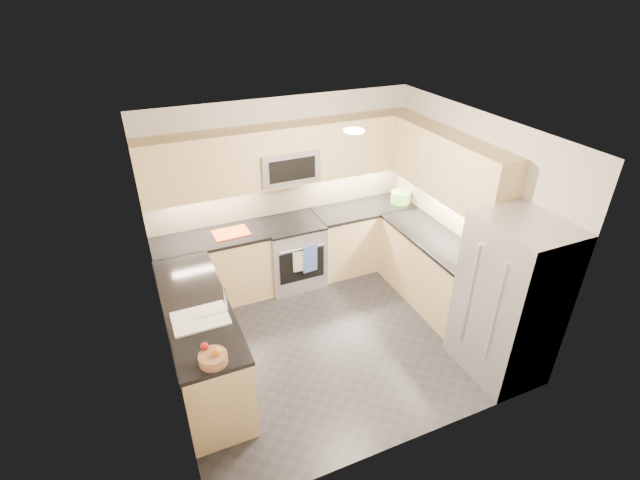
{
  "coord_description": "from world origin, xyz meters",
  "views": [
    {
      "loc": [
        -1.83,
        -3.86,
        3.77
      ],
      "look_at": [
        0.0,
        0.35,
        1.15
      ],
      "focal_mm": 26.0,
      "sensor_mm": 36.0,
      "label": 1
    }
  ],
  "objects": [
    {
      "name": "floor",
      "position": [
        0.0,
        0.0,
        0.0
      ],
      "size": [
        3.6,
        3.2,
        0.0
      ],
      "primitive_type": "cube",
      "color": "#232328",
      "rests_on": "ground"
    },
    {
      "name": "ceiling",
      "position": [
        0.0,
        0.0,
        2.5
      ],
      "size": [
        3.6,
        3.2,
        0.02
      ],
      "primitive_type": "cube",
      "color": "beige",
      "rests_on": "wall_back"
    },
    {
      "name": "wall_back",
      "position": [
        0.0,
        1.6,
        1.25
      ],
      "size": [
        3.6,
        0.02,
        2.5
      ],
      "primitive_type": "cube",
      "color": "#BEB3A5",
      "rests_on": "floor"
    },
    {
      "name": "wall_front",
      "position": [
        0.0,
        -1.6,
        1.25
      ],
      "size": [
        3.6,
        0.02,
        2.5
      ],
      "primitive_type": "cube",
      "color": "#BEB3A5",
      "rests_on": "floor"
    },
    {
      "name": "wall_left",
      "position": [
        -1.8,
        0.0,
        1.25
      ],
      "size": [
        0.02,
        3.2,
        2.5
      ],
      "primitive_type": "cube",
      "color": "#BEB3A5",
      "rests_on": "floor"
    },
    {
      "name": "wall_right",
      "position": [
        1.8,
        0.0,
        1.25
      ],
      "size": [
        0.02,
        3.2,
        2.5
      ],
      "primitive_type": "cube",
      "color": "#BEB3A5",
      "rests_on": "floor"
    },
    {
      "name": "base_cab_back_left",
      "position": [
        -1.09,
        1.3,
        0.45
      ],
      "size": [
        1.42,
        0.6,
        0.9
      ],
      "primitive_type": "cube",
      "color": "tan",
      "rests_on": "floor"
    },
    {
      "name": "base_cab_back_right",
      "position": [
        1.09,
        1.3,
        0.45
      ],
      "size": [
        1.42,
        0.6,
        0.9
      ],
      "primitive_type": "cube",
      "color": "tan",
      "rests_on": "floor"
    },
    {
      "name": "base_cab_right",
      "position": [
        1.5,
        0.15,
        0.45
      ],
      "size": [
        0.6,
        1.7,
        0.9
      ],
      "primitive_type": "cube",
      "color": "tan",
      "rests_on": "floor"
    },
    {
      "name": "base_cab_peninsula",
      "position": [
        -1.5,
        0.0,
        0.45
      ],
      "size": [
        0.6,
        2.0,
        0.9
      ],
      "primitive_type": "cube",
      "color": "tan",
      "rests_on": "floor"
    },
    {
      "name": "countertop_back_left",
      "position": [
        -1.09,
        1.3,
        0.92
      ],
      "size": [
        1.42,
        0.63,
        0.04
      ],
      "primitive_type": "cube",
      "color": "black",
      "rests_on": "base_cab_back_left"
    },
    {
      "name": "countertop_back_right",
      "position": [
        1.09,
        1.3,
        0.92
      ],
      "size": [
        1.42,
        0.63,
        0.04
      ],
      "primitive_type": "cube",
      "color": "black",
      "rests_on": "base_cab_back_right"
    },
    {
      "name": "countertop_right",
      "position": [
        1.5,
        0.15,
        0.92
      ],
      "size": [
        0.63,
        1.7,
        0.04
      ],
      "primitive_type": "cube",
      "color": "black",
      "rests_on": "base_cab_right"
    },
    {
      "name": "countertop_peninsula",
      "position": [
        -1.5,
        0.0,
        0.92
      ],
      "size": [
        0.63,
        2.0,
        0.04
      ],
      "primitive_type": "cube",
      "color": "black",
      "rests_on": "base_cab_peninsula"
    },
    {
      "name": "upper_cab_back",
      "position": [
        0.0,
        1.43,
        1.83
      ],
      "size": [
        3.6,
        0.35,
        0.75
      ],
      "primitive_type": "cube",
      "color": "tan",
      "rests_on": "wall_back"
    },
    {
      "name": "upper_cab_right",
      "position": [
        1.62,
        0.28,
        1.83
      ],
      "size": [
        0.35,
        1.95,
        0.75
      ],
      "primitive_type": "cube",
      "color": "tan",
      "rests_on": "wall_right"
    },
    {
      "name": "backsplash_back",
      "position": [
        0.0,
        1.6,
        1.2
      ],
      "size": [
        3.6,
        0.01,
        0.51
      ],
      "primitive_type": "cube",
      "color": "tan",
      "rests_on": "wall_back"
    },
    {
      "name": "backsplash_right",
      "position": [
        1.8,
        0.45,
        1.2
      ],
      "size": [
        0.01,
        2.3,
        0.51
      ],
      "primitive_type": "cube",
      "color": "tan",
      "rests_on": "wall_right"
    },
    {
      "name": "gas_range",
      "position": [
        0.0,
        1.28,
        0.46
      ],
      "size": [
        0.76,
        0.65,
        0.91
      ],
      "primitive_type": "cube",
      "color": "#ABADB4",
      "rests_on": "floor"
    },
    {
      "name": "range_cooktop",
      "position": [
        0.0,
        1.28,
        0.92
      ],
      "size": [
        0.76,
        0.65,
        0.03
      ],
      "primitive_type": "cube",
      "color": "black",
      "rests_on": "gas_range"
    },
    {
      "name": "oven_door_glass",
      "position": [
        0.0,
        0.95,
        0.45
      ],
      "size": [
        0.62,
        0.02,
        0.45
      ],
      "primitive_type": "cube",
      "color": "black",
      "rests_on": "gas_range"
    },
    {
      "name": "oven_handle",
      "position": [
        0.0,
        0.93,
        0.72
      ],
      "size": [
        0.6,
        0.02,
        0.02
      ],
      "primitive_type": "cylinder",
      "rotation": [
        0.0,
        1.57,
        0.0
      ],
      "color": "#B2B5BA",
      "rests_on": "gas_range"
    },
    {
      "name": "microwave",
      "position": [
        0.0,
        1.4,
        1.7
      ],
      "size": [
        0.76,
        0.4,
        0.4
      ],
      "primitive_type": "cube",
      "color": "#93959A",
      "rests_on": "upper_cab_back"
    },
    {
      "name": "microwave_door",
      "position": [
        0.0,
        1.2,
        1.7
      ],
      "size": [
        0.6,
        0.01,
        0.28
      ],
      "primitive_type": "cube",
      "color": "black",
      "rests_on": "microwave"
    },
    {
      "name": "refrigerator",
      "position": [
        1.45,
        -1.15,
        0.9
      ],
      "size": [
        0.7,
        0.9,
        1.8
      ],
      "primitive_type": "cube",
      "color": "#ABAEB4",
      "rests_on": "floor"
    },
    {
      "name": "fridge_handle_left",
      "position": [
        1.08,
        -1.33,
        0.95
      ],
      "size": [
        0.02,
        0.02,
        1.2
      ],
      "primitive_type": "cylinder",
      "color": "#B2B5BA",
      "rests_on": "refrigerator"
    },
    {
      "name": "fridge_handle_right",
      "position": [
        1.08,
        -0.97,
        0.95
      ],
      "size": [
        0.02,
        0.02,
        1.2
      ],
      "primitive_type": "cylinder",
      "color": "#B2B5BA",
      "rests_on": "refrigerator"
    },
    {
      "name": "sink_basin",
      "position": [
        -1.5,
        -0.25,
        0.88
      ],
      "size": [
        0.52,
        0.38,
        0.16
      ],
      "primitive_type": "cube",
      "color": "white",
      "rests_on": "base_cab_peninsula"
    },
    {
      "name": "faucet",
      "position": [
        -1.24,
        -0.25,
        1.08
      ],
      "size": [
        0.03,
        0.03,
        0.28
      ],
      "primitive_type": "cylinder",
      "color": "silver",
      "rests_on": "countertop_peninsula"
    },
    {
      "name": "utensil_bowl",
      "position": [
        1.64,
        1.23,
        1.02
      ],
      "size": [
        0.32,
        0.32,
        0.16
      ],
      "primitive_type": "cylinder",
      "rotation": [
        0.0,
        0.0,
        0.13
      ],
      "color": "#65A044",
      "rests_on": "countertop_back_right"
    },
    {
      "name": "cutting_board",
      "position": [
        -0.82,
        1.29,
        0.95
      ],
      "size": [
        0.45,
        0.33,
        0.01
      ],
      "primitive_type": "cube",
      "rotation": [
        0.0,
        0.0,
        0.04
      ],
      "color": "#EC4216",
      "rests_on": "countertop_back_left"
    },
    {
      "name": "fruit_basket",
      "position": [
        -1.51,
        -0.86,
        0.98
      ],
      "size": [
        0.31,
        0.31,
        0.09
      ],
      "primitive_type": "cylinder",
      "rotation": [
        0.0,
        0.0,
        -0.34
      ],
      "color": "#9E6949",
      "rests_on": "countertop_peninsula"
    },
    {
      "name": "fruit_apple",
      "position": [
        -1.55,
        -0.77,
        1.05
      ],
      "size": [
        0.07,
        0.07,
        0.07
      ],
      "primitive_type": "sphere",
      "color": "#A91513",
      "rests_on": "fruit_basket"
    },
    {
      "name": "fruit_pear",
      "position": [
        -1.46,
        -0.87,
        1.05
      ],
      "size": [
        0.07,
        0.07,
        0.07
      ],
      "primitive_type": "sphere",
      "color": "#6EBA4F",
      "rests_on": "fruit_basket"
    },
    {
      "name": "dish_towel_check",
      "position": [
        -0.06,
        0.91,
        0.55
      ],
      "size": [
        0.16,
        0.03,
        0.3
      ],
      "primitive_type": "cube",
      "rotation": [
        0.0,
        0.0,
        -0.14
      ],
      "color": "silver",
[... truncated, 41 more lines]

